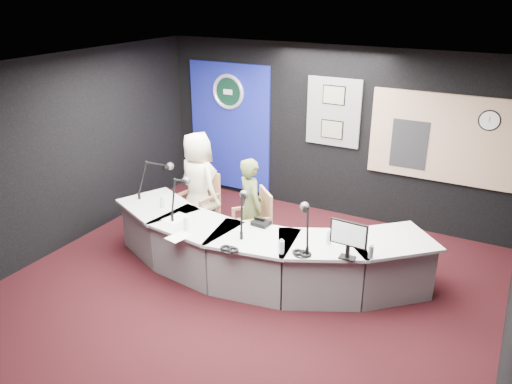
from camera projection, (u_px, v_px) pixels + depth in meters
The scene contains 32 objects.
ground at pixel (240, 296), 6.50m from camera, with size 6.00×6.00×0.00m, color black.
ceiling at pixel (237, 73), 5.44m from camera, with size 6.00×6.00×0.02m, color silver.
wall_back at pixel (330, 132), 8.41m from camera, with size 6.00×0.02×2.80m, color black.
wall_front at pixel (21, 342), 3.52m from camera, with size 6.00×0.02×2.80m, color black.
wall_left at pixel (56, 156), 7.28m from camera, with size 0.02×6.00×2.80m, color black.
broadcast_desk at pixel (257, 251), 6.83m from camera, with size 4.50×1.90×0.75m, color #B3B6B7, non-canonical shape.
backdrop_panel at pixel (230, 127), 9.28m from camera, with size 1.60×0.05×2.30m, color navy.
agency_seal at pixel (228, 92), 9.00m from camera, with size 0.63×0.63×0.07m, color silver.
seal_center at pixel (228, 92), 9.00m from camera, with size 0.48×0.48×0.01m, color black.
pinboard at pixel (333, 112), 8.23m from camera, with size 0.90×0.04×1.10m, color slate.
framed_photo_upper at pixel (334, 95), 8.10m from camera, with size 0.34×0.02×0.27m, color #7B7659.
framed_photo_lower at pixel (332, 130), 8.32m from camera, with size 0.34×0.02×0.27m, color #7B7659.
booth_window_frame at pixel (442, 138), 7.57m from camera, with size 2.12×0.06×1.32m, color tan.
booth_glow at pixel (442, 139), 7.56m from camera, with size 2.00×0.02×1.20m, color beige.
equipment_rack at pixel (409, 144), 7.80m from camera, with size 0.55×0.02×0.75m, color black.
wall_clock at pixel (489, 120), 7.15m from camera, with size 0.28×0.28×0.01m, color white.
armchair_left at pixel (199, 206), 8.04m from camera, with size 0.49×0.49×0.87m, color #A7714C, non-canonical shape.
armchair_right at pixel (251, 221), 7.34m from camera, with size 0.59×0.59×1.05m, color #A7714C, non-canonical shape.
draped_jacket at pixel (204, 189), 8.20m from camera, with size 0.50×0.10×0.70m, color slate.
person_man at pixel (198, 184), 7.89m from camera, with size 0.79×0.52×1.62m, color #F7E7C6.
person_woman at pixel (251, 207), 7.26m from camera, with size 0.53×0.35×1.46m, color #586534.
computer_monitor at pixel (349, 233), 5.77m from camera, with size 0.48×0.03×0.32m, color black.
desk_phone at pixel (261, 223), 6.69m from camera, with size 0.22×0.18×0.06m, color black.
headphones_near at pixel (302, 253), 5.96m from camera, with size 0.22×0.22×0.04m, color black.
headphones_far at pixel (229, 249), 6.05m from camera, with size 0.21×0.21×0.04m, color black.
paper_stack at pixel (176, 218), 6.88m from camera, with size 0.23×0.33×0.00m, color white.
notepad at pixel (179, 237), 6.38m from camera, with size 0.21×0.29×0.00m, color white.
boom_mic_a at pixel (154, 174), 7.60m from camera, with size 0.25×0.73×0.60m, color black, non-canonical shape.
boom_mic_b at pixel (179, 191), 6.97m from camera, with size 0.30×0.71×0.60m, color black, non-canonical shape.
boom_mic_c at pixel (243, 207), 6.50m from camera, with size 0.39×0.68×0.60m, color black, non-canonical shape.
boom_mic_d at pixel (306, 220), 6.14m from camera, with size 0.40×0.67×0.60m, color black, non-canonical shape.
water_bottles at pixel (250, 229), 6.39m from camera, with size 3.05×0.57×0.18m, color silver, non-canonical shape.
Camera 1 is at (2.78, -4.76, 3.69)m, focal length 36.00 mm.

